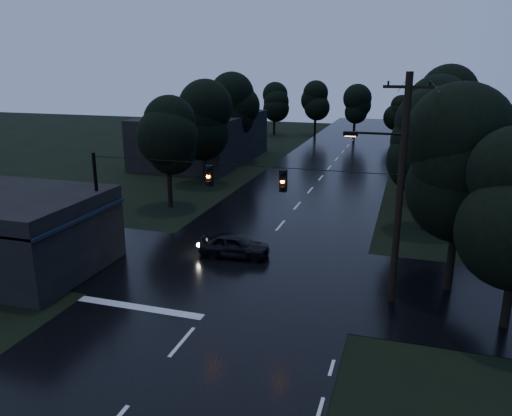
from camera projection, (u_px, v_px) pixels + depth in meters
The scene contains 16 objects.
main_road at pixel (310, 191), 42.07m from camera, with size 12.00×120.00×0.02m, color black.
cross_street at pixel (241, 272), 25.56m from camera, with size 60.00×9.00×0.02m, color black.
building_far_right at pixel (488, 166), 41.13m from camera, with size 10.00×14.00×4.40m, color black.
building_far_left at pixel (203, 138), 54.54m from camera, with size 10.00×16.00×5.00m, color black.
utility_pole_main at pixel (398, 187), 21.07m from camera, with size 3.50×0.30×10.00m.
utility_pole_far at pixel (417, 154), 36.79m from camera, with size 2.00×0.30×7.50m.
anchor_pole_left at pixel (98, 209), 25.95m from camera, with size 0.18×0.18×6.00m, color black.
span_signals at pixel (245, 177), 23.02m from camera, with size 15.00×0.37×1.12m.
tree_corner_near at pixel (462, 165), 21.96m from camera, with size 4.48×4.48×9.44m.
tree_left_a at pixel (167, 137), 35.84m from camera, with size 3.92×3.92×8.26m.
tree_left_b at pixel (203, 120), 43.25m from camera, with size 4.20×4.20×8.85m.
tree_left_c at pixel (235, 106), 52.49m from camera, with size 4.48×4.48×9.44m.
tree_right_a at pixel (432, 143), 30.60m from camera, with size 4.20×4.20×8.85m.
tree_right_b at pixel (438, 123), 37.67m from camera, with size 4.48×4.48×9.44m.
tree_right_c at pixel (441, 107), 46.56m from camera, with size 4.76×4.76×10.03m.
car at pixel (235, 245), 27.51m from camera, with size 1.56×3.89×1.32m, color black.
Camera 1 is at (7.75, -10.34, 10.28)m, focal length 35.00 mm.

